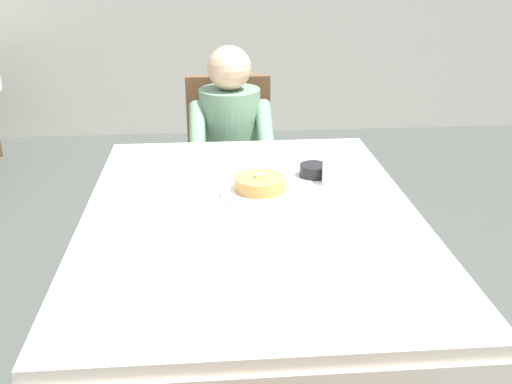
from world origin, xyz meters
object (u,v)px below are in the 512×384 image
Objects in this scene: knife_right_of_plate at (313,194)px; bowl_butter at (314,170)px; cup_coffee at (333,172)px; chair_diner at (230,155)px; dining_table_main at (251,235)px; spoon_near_edge at (282,234)px; syrup_pitcher at (180,176)px; diner_person at (231,139)px; plate_breakfast at (259,192)px; breakfast_stack at (260,183)px; fork_left_of_plate at (206,197)px.

bowl_butter is at bearing -16.47° from knife_right_of_plate.
chair_diner is at bearing 110.02° from cup_coffee.
spoon_near_edge is at bearing -66.14° from dining_table_main.
syrup_pitcher reaches higher than knife_right_of_plate.
syrup_pitcher is (-0.21, -0.77, 0.11)m from diner_person.
spoon_near_edge is at bearing -110.64° from bowl_butter.
bowl_butter is 1.38× the size of syrup_pitcher.
chair_diner is 0.83× the size of diner_person.
plate_breakfast is at bearing -20.25° from syrup_pitcher.
diner_person is at bearing 113.56° from cup_coffee.
syrup_pitcher is at bearing 177.44° from cup_coffee.
breakfast_stack reaches higher than fork_left_of_plate.
fork_left_of_plate is at bearing -173.28° from breakfast_stack.
chair_diner is (-0.03, 1.17, -0.12)m from dining_table_main.
bowl_butter is 0.73× the size of spoon_near_edge.
chair_diner is at bearing 103.45° from spoon_near_edge.
cup_coffee reaches higher than spoon_near_edge.
dining_table_main is 10.16× the size of spoon_near_edge.
breakfast_stack is at bearing 105.57° from spoon_near_edge.
syrup_pitcher is at bearing 159.75° from plate_breakfast.
diner_person is at bearing 9.81° from knife_right_of_plate.
plate_breakfast is 0.33m from spoon_near_edge.
cup_coffee is 0.63× the size of fork_left_of_plate.
dining_table_main is 0.22m from spoon_near_edge.
bowl_butter is (0.22, 0.16, 0.01)m from plate_breakfast.
cup_coffee is 0.48m from fork_left_of_plate.
knife_right_of_plate and spoon_near_edge have the same top height.
dining_table_main is 13.49× the size of cup_coffee.
plate_breakfast is 0.29m from cup_coffee.
breakfast_stack reaches higher than spoon_near_edge.
bowl_butter is at bearing 6.33° from syrup_pitcher.
cup_coffee is at bearing 15.34° from breakfast_stack.
chair_diner is 1.37m from spoon_near_edge.
dining_table_main is 0.18m from plate_breakfast.
diner_person is (-0.00, -0.16, 0.14)m from chair_diner.
knife_right_of_plate is (-0.09, -0.10, -0.04)m from cup_coffee.
plate_breakfast is at bearing 94.39° from diner_person.
dining_table_main is 0.41m from cup_coffee.
dining_table_main is 0.21m from fork_left_of_plate.
fork_left_of_plate is at bearing -173.99° from plate_breakfast.
diner_person is 0.93m from knife_right_of_plate.
fork_left_of_plate is (-0.19, -0.02, -0.01)m from plate_breakfast.
syrup_pitcher is 0.54m from spoon_near_edge.
dining_table_main is 0.37m from syrup_pitcher.
spoon_near_edge is (0.11, -1.20, 0.07)m from diner_person.
spoon_near_edge is (0.23, -0.30, 0.00)m from fork_left_of_plate.
knife_right_of_plate is at bearing -132.02° from cup_coffee.
knife_right_of_plate is at bearing -6.01° from plate_breakfast.
knife_right_of_plate is at bearing -14.71° from syrup_pitcher.
knife_right_of_plate is at bearing -6.87° from breakfast_stack.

